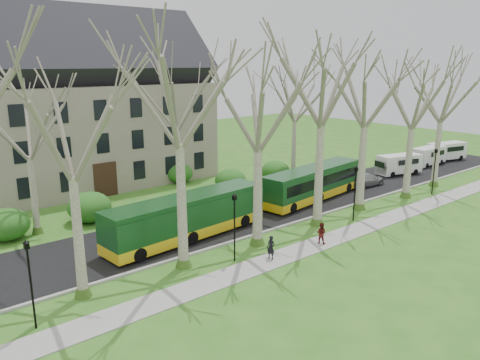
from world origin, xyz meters
The scene contains 17 objects.
ground centered at (0.00, 0.00, 0.00)m, with size 120.00×120.00×0.00m, color #2F691E.
sidewalk centered at (0.00, -2.50, 0.03)m, with size 70.00×2.00×0.06m, color gray.
road centered at (0.00, 5.50, 0.03)m, with size 80.00×8.00×0.06m, color black.
curb centered at (0.00, 1.50, 0.07)m, with size 80.00×0.25×0.14m, color #A5A39E.
building centered at (-6.00, 24.00, 8.07)m, with size 26.50×12.20×16.00m.
tree_row_verge centered at (0.00, 0.30, 7.00)m, with size 49.00×7.00×14.00m.
tree_row_far centered at (-1.33, 11.00, 6.00)m, with size 33.00×7.00×12.00m.
lamp_row centered at (0.00, -1.00, 2.57)m, with size 36.22×0.22×4.30m.
hedges centered at (-4.67, 14.00, 1.00)m, with size 30.60×8.60×2.00m.
bus_lead centered at (-6.06, 4.13, 1.63)m, with size 12.58×2.62×3.15m, color #13441B, non-canonical shape.
bus_follow centered at (7.99, 5.01, 1.57)m, with size 12.10×2.52×3.03m, color #13441B, non-canonical shape.
sedan centered at (15.49, 4.81, 0.74)m, with size 1.89×4.65×1.35m, color #A5A5A9.
van_a centered at (22.57, 5.43, 1.16)m, with size 5.04×1.83×2.20m, color white, non-canonical shape.
van_b centered at (29.49, 5.87, 1.15)m, with size 5.02×1.82×2.19m, color white, non-canonical shape.
van_c centered at (34.00, 5.91, 1.19)m, with size 5.17×1.88×2.26m, color white, non-canonical shape.
pedestrian_a centered at (-4.09, -2.28, 0.82)m, with size 0.55×0.36×1.51m, color black.
pedestrian_b centered at (0.34, -2.57, 0.80)m, with size 0.72×0.56×1.48m, color #561313.
Camera 1 is at (-23.10, -22.19, 12.13)m, focal length 35.00 mm.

